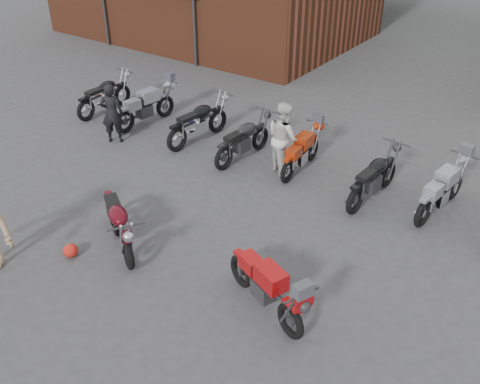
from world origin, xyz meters
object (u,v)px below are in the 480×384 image
Objects in this scene: sportbike at (266,284)px; row_bike_1 at (146,105)px; person_light at (283,138)px; row_bike_2 at (199,120)px; row_bike_0 at (105,94)px; row_bike_4 at (301,150)px; row_bike_6 at (442,188)px; person_dark at (112,113)px; vintage_motorcycle at (118,220)px; row_bike_3 at (244,138)px; helmet at (70,251)px; row_bike_5 at (374,175)px.

sportbike is 8.02m from row_bike_1.
row_bike_1 is at bearing 169.82° from sportbike.
row_bike_2 is at bearing 29.01° from person_light.
row_bike_0 is 1.10× the size of row_bike_4.
row_bike_6 is at bearing -89.40° from row_bike_0.
sportbike is at bearing 119.63° from person_dark.
person_light is (0.95, 4.33, 0.28)m from vintage_motorcycle.
row_bike_1 is 3.42m from row_bike_3.
row_bike_0 is 0.99× the size of row_bike_1.
person_light reaches higher than row_bike_0.
helmet is at bearing 90.85° from person_dark.
vintage_motorcycle reaches higher than row_bike_5.
row_bike_5 is 1.39m from row_bike_6.
row_bike_4 is 3.27m from row_bike_6.
row_bike_1 reaches higher than helmet.
row_bike_0 is (-5.14, 4.35, -0.01)m from vintage_motorcycle.
row_bike_3 is (-0.15, 4.30, -0.02)m from vintage_motorcycle.
vintage_motorcycle is 7.20× the size of helmet.
row_bike_2 is at bearing 88.84° from row_bike_3.
row_bike_5 is (1.92, -0.23, 0.05)m from row_bike_4.
sportbike is at bearing 13.77° from helmet.
person_light reaches higher than person_dark.
row_bike_5 is at bearing 111.88° from row_bike_6.
row_bike_3 is at bearing 123.65° from vintage_motorcycle.
row_bike_3 is (1.53, -0.14, -0.04)m from row_bike_2.
person_dark reaches higher than row_bike_3.
row_bike_0 is 1.58m from row_bike_1.
sportbike is at bearing -137.00° from row_bike_3.
person_light is 1.14m from row_bike_3.
sportbike is 0.98× the size of row_bike_6.
row_bike_3 is at bearing -89.70° from row_bike_2.
row_bike_0 is 9.71m from row_bike_6.
sportbike is at bearing 149.81° from person_light.
vintage_motorcycle reaches higher than row_bike_4.
row_bike_4 is at bearing 87.97° from row_bike_5.
row_bike_5 is at bearing -100.37° from row_bike_4.
person_dark is at bearing 113.38° from row_bike_3.
person_dark is at bearing -170.71° from row_bike_1.
helmet is 0.14× the size of row_bike_0.
row_bike_5 is (0.00, 4.24, 0.02)m from sportbike.
row_bike_0 is at bearing 93.45° from row_bike_3.
row_bike_3 is at bearing 102.81° from row_bike_6.
row_bike_6 is at bearing 47.21° from helmet.
row_bike_1 is 1.89m from row_bike_2.
row_bike_3 is at bearing 96.07° from row_bike_5.
row_bike_4 is (1.30, 4.61, -0.06)m from vintage_motorcycle.
helmet is (-3.74, -0.92, -0.43)m from sportbike.
person_dark reaches higher than row_bike_4.
row_bike_6 is (5.09, 5.50, 0.44)m from helmet.
row_bike_4 is (4.78, 1.48, -0.27)m from person_dark.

